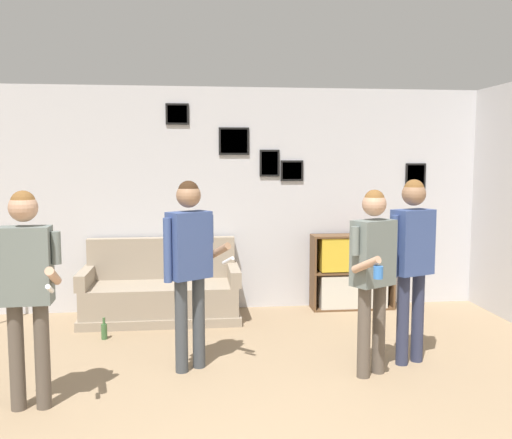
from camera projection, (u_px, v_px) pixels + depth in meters
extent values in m
cube|color=silver|center=(225.00, 199.00, 6.96)|extent=(8.75, 0.06, 2.70)
cube|color=black|center=(416.00, 177.00, 7.16)|extent=(0.26, 0.02, 0.35)
cube|color=gray|center=(416.00, 177.00, 7.16)|extent=(0.22, 0.01, 0.31)
cube|color=black|center=(234.00, 141.00, 6.86)|extent=(0.37, 0.02, 0.33)
cube|color=gray|center=(234.00, 141.00, 6.85)|extent=(0.32, 0.01, 0.28)
cube|color=black|center=(292.00, 171.00, 6.98)|extent=(0.28, 0.02, 0.25)
cube|color=#B2B2BC|center=(292.00, 171.00, 6.97)|extent=(0.23, 0.01, 0.21)
cube|color=black|center=(270.00, 163.00, 6.94)|extent=(0.24, 0.02, 0.33)
cube|color=gray|center=(270.00, 163.00, 6.93)|extent=(0.20, 0.01, 0.28)
cube|color=black|center=(177.00, 114.00, 6.75)|extent=(0.27, 0.02, 0.25)
cube|color=gray|center=(177.00, 114.00, 6.74)|extent=(0.23, 0.01, 0.21)
cube|color=gray|center=(161.00, 315.00, 6.55)|extent=(1.79, 0.80, 0.10)
cube|color=gray|center=(161.00, 298.00, 6.53)|extent=(1.73, 0.74, 0.32)
cube|color=gray|center=(162.00, 258.00, 6.81)|extent=(1.73, 0.14, 0.49)
cube|color=gray|center=(85.00, 278.00, 6.41)|extent=(0.12, 0.74, 0.18)
cube|color=gray|center=(234.00, 274.00, 6.59)|extent=(0.12, 0.74, 0.18)
cube|color=brown|center=(313.00, 273.00, 6.96)|extent=(0.02, 0.30, 0.92)
cube|color=brown|center=(391.00, 271.00, 7.07)|extent=(0.02, 0.30, 0.92)
cube|color=brown|center=(349.00, 269.00, 7.16)|extent=(1.01, 0.01, 0.92)
cube|color=brown|center=(352.00, 307.00, 7.06)|extent=(0.96, 0.30, 0.02)
cube|color=brown|center=(353.00, 236.00, 6.97)|extent=(0.96, 0.30, 0.02)
cube|color=brown|center=(352.00, 272.00, 7.01)|extent=(0.96, 0.30, 0.02)
cube|color=beige|center=(352.00, 290.00, 7.03)|extent=(0.83, 0.26, 0.41)
cube|color=gold|center=(353.00, 254.00, 6.98)|extent=(0.83, 0.26, 0.41)
cylinder|color=brown|center=(17.00, 357.00, 4.17)|extent=(0.11, 0.11, 0.80)
cylinder|color=brown|center=(42.00, 356.00, 4.19)|extent=(0.11, 0.11, 0.80)
cube|color=slate|center=(26.00, 265.00, 4.11)|extent=(0.37, 0.21, 0.56)
sphere|color=tan|center=(23.00, 208.00, 4.06)|extent=(0.21, 0.21, 0.21)
sphere|color=brown|center=(23.00, 203.00, 4.06)|extent=(0.17, 0.17, 0.17)
cylinder|color=slate|center=(56.00, 248.00, 4.13)|extent=(0.07, 0.07, 0.24)
cylinder|color=tan|center=(53.00, 276.00, 4.02)|extent=(0.07, 0.29, 0.18)
cylinder|color=white|center=(50.00, 289.00, 3.89)|extent=(0.04, 0.14, 0.09)
cylinder|color=#3D4247|center=(181.00, 326.00, 4.91)|extent=(0.11, 0.11, 0.82)
cylinder|color=#3D4247|center=(199.00, 322.00, 5.02)|extent=(0.11, 0.11, 0.82)
cube|color=#384C84|center=(189.00, 245.00, 4.89)|extent=(0.41, 0.37, 0.58)
sphere|color=#997051|center=(189.00, 195.00, 4.85)|extent=(0.21, 0.21, 0.21)
sphere|color=#382314|center=(188.00, 191.00, 4.84)|extent=(0.18, 0.18, 0.18)
cylinder|color=#384C84|center=(209.00, 229.00, 5.02)|extent=(0.07, 0.07, 0.24)
cylinder|color=#997051|center=(219.00, 251.00, 4.93)|extent=(0.22, 0.28, 0.18)
cylinder|color=white|center=(228.00, 261.00, 4.83)|extent=(0.11, 0.14, 0.09)
cylinder|color=#384C84|center=(168.00, 250.00, 4.76)|extent=(0.07, 0.07, 0.54)
cylinder|color=brown|center=(364.00, 332.00, 4.79)|extent=(0.11, 0.11, 0.78)
cylinder|color=brown|center=(379.00, 329.00, 4.89)|extent=(0.11, 0.11, 0.78)
cube|color=slate|center=(373.00, 253.00, 4.77)|extent=(0.41, 0.35, 0.55)
sphere|color=tan|center=(374.00, 204.00, 4.73)|extent=(0.20, 0.20, 0.20)
sphere|color=brown|center=(374.00, 200.00, 4.73)|extent=(0.17, 0.17, 0.17)
cylinder|color=slate|center=(391.00, 253.00, 4.90)|extent=(0.07, 0.07, 0.52)
cylinder|color=slate|center=(355.00, 241.00, 4.64)|extent=(0.07, 0.07, 0.23)
cylinder|color=tan|center=(366.00, 265.00, 4.55)|extent=(0.19, 0.28, 0.18)
cylinder|color=blue|center=(378.00, 272.00, 4.45)|extent=(0.08, 0.08, 0.10)
cylinder|color=#2D334C|center=(403.00, 320.00, 5.09)|extent=(0.11, 0.11, 0.82)
cylinder|color=#2D334C|center=(418.00, 317.00, 5.17)|extent=(0.11, 0.11, 0.82)
cube|color=#384C84|center=(412.00, 242.00, 5.06)|extent=(0.41, 0.32, 0.58)
sphere|color=#997051|center=(414.00, 194.00, 5.01)|extent=(0.21, 0.21, 0.21)
sphere|color=brown|center=(414.00, 190.00, 5.01)|extent=(0.18, 0.18, 0.18)
cylinder|color=#384C84|center=(430.00, 243.00, 5.16)|extent=(0.07, 0.07, 0.55)
cylinder|color=#384C84|center=(394.00, 246.00, 4.96)|extent=(0.07, 0.07, 0.55)
cylinder|color=#3D6638|center=(104.00, 332.00, 5.84)|extent=(0.06, 0.06, 0.16)
cylinder|color=#3D6638|center=(104.00, 321.00, 5.83)|extent=(0.03, 0.03, 0.07)
cylinder|color=red|center=(360.00, 231.00, 6.97)|extent=(0.08, 0.08, 0.10)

